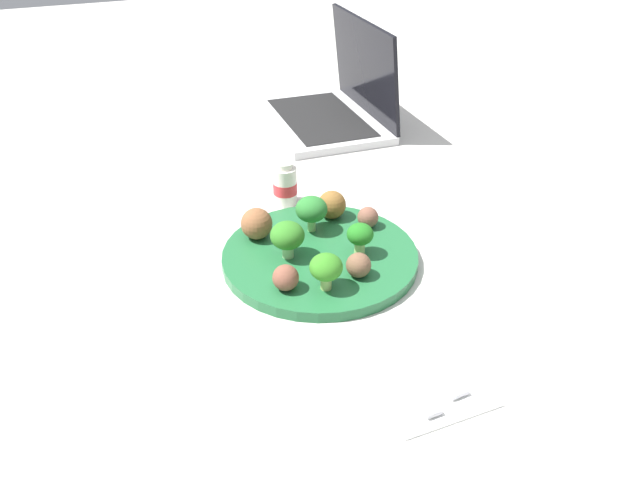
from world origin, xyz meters
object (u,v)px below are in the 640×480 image
broccoli_floret_back_right (287,236)px  fork (433,365)px  meatball_back_right (257,224)px  broccoli_floret_center (311,210)px  napkin (415,368)px  plate (320,257)px  laptop (333,105)px  meatball_mid_left (368,217)px  meatball_front_right (359,265)px  broccoli_floret_front_right (326,268)px  broccoli_floret_back_left (360,235)px  meatball_near_rim (286,278)px  meatball_center (332,205)px  yogurt_bottle (285,185)px  knife (405,373)px

broccoli_floret_back_right → fork: bearing=17.8°
broccoli_floret_back_right → meatball_back_right: 0.07m
broccoli_floret_center → napkin: size_ratio=0.33×
plate → laptop: (-0.49, 0.23, 0.03)m
plate → meatball_mid_left: meatball_mid_left is taller
broccoli_floret_center → meatball_front_right: (0.13, 0.02, -0.02)m
broccoli_floret_center → broccoli_floret_front_right: bearing=-13.8°
broccoli_floret_center → fork: bearing=4.8°
meatball_back_right → fork: 0.34m
meatball_front_right → napkin: size_ratio=0.20×
plate → napkin: (0.25, 0.02, -0.01)m
meatball_front_right → meatball_back_right: bearing=-146.1°
broccoli_floret_back_left → meatball_back_right: 0.16m
broccoli_floret_front_right → meatball_near_rim: 0.05m
laptop → meatball_front_right: bearing=-19.5°
meatball_center → meatball_near_rim: bearing=-40.2°
meatball_near_rim → yogurt_bottle: 0.26m
broccoli_floret_front_right → laptop: 0.63m
plate → meatball_center: meatball_center is taller
meatball_front_right → broccoli_floret_back_right: bearing=-137.4°
meatball_mid_left → laptop: (-0.45, 0.13, 0.01)m
knife → broccoli_floret_back_right: bearing=-169.7°
meatball_back_right → plate: bearing=45.0°
meatball_back_right → fork: meatball_back_right is taller
meatball_back_right → napkin: bearing=15.8°
yogurt_bottle → napkin: bearing=0.9°
broccoli_floret_center → laptop: (-0.43, 0.22, -0.01)m
meatball_front_right → yogurt_bottle: 0.26m
meatball_near_rim → napkin: meatball_near_rim is taller
broccoli_floret_back_right → meatball_mid_left: size_ratio=1.70×
meatball_back_right → yogurt_bottle: size_ratio=0.63×
plate → broccoli_floret_back_right: (-0.01, -0.05, 0.04)m
meatball_center → yogurt_bottle: size_ratio=0.59×
broccoli_floret_back_left → meatball_center: size_ratio=1.10×
meatball_back_right → yogurt_bottle: yogurt_bottle is taller
laptop → napkin: bearing=-15.8°
broccoli_floret_front_right → meatball_center: 0.19m
meatball_back_right → meatball_mid_left: 0.17m
meatball_near_rim → fork: (0.19, 0.11, -0.03)m
broccoli_floret_back_right → napkin: size_ratio=0.32×
broccoli_floret_center → broccoli_floret_back_right: (0.05, -0.06, -0.00)m
broccoli_floret_front_right → meatball_back_right: size_ratio=1.09×
meatball_center → yogurt_bottle: yogurt_bottle is taller
meatball_near_rim → laptop: 0.63m
napkin → meatball_mid_left: bearing=165.2°
broccoli_floret_front_right → meatball_center: bearing=155.0°
meatball_front_right → broccoli_floret_back_left: bearing=153.4°
meatball_near_rim → napkin: size_ratio=0.21×
laptop → broccoli_floret_center: bearing=-26.6°
broccoli_floret_back_right → meatball_back_right: (-0.07, -0.03, -0.01)m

